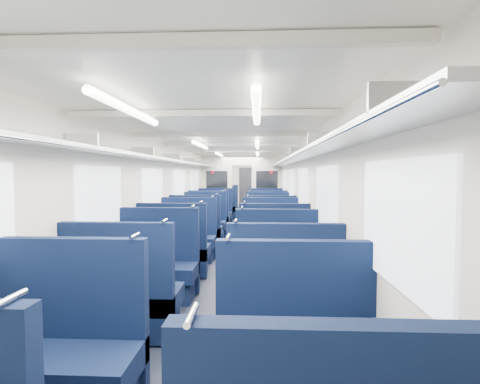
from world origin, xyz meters
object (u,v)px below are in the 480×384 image
object	(u,v)px
seat_11	(271,241)
seat_22	(224,206)
seat_2	(63,359)
end_door	(247,188)
seat_5	(284,303)
seat_6	(156,270)
seat_8	(174,253)
seat_9	(274,253)
seat_3	(296,366)
seat_21	(265,209)
bulkhead	(242,187)
seat_15	(268,225)
seat_4	(123,301)
seat_18	(214,215)
seat_7	(278,274)
seat_16	(209,219)
seat_10	(187,240)
seat_20	(221,209)
seat_14	(204,224)
seat_17	(267,219)
seat_12	(196,232)
seat_19	(266,215)
seat_23	(264,206)

from	to	relation	value
seat_11	seat_22	distance (m)	7.99
seat_2	seat_11	bearing A→B (deg)	70.75
end_door	seat_5	bearing A→B (deg)	-86.81
seat_6	seat_8	bearing A→B (deg)	90.00
seat_9	seat_3	bearing A→B (deg)	-90.00
seat_9	seat_21	xyz separation A→B (m)	(0.00, 7.82, 0.00)
bulkhead	seat_15	distance (m)	3.77
seat_4	seat_9	bearing A→B (deg)	54.95
seat_18	seat_22	size ratio (longest dim) A/B	1.00
seat_4	seat_5	world-z (taller)	same
seat_7	seat_21	size ratio (longest dim) A/B	1.00
seat_7	seat_16	xyz separation A→B (m)	(-1.66, 5.70, 0.00)
seat_4	seat_15	xyz separation A→B (m)	(1.66, 5.71, 0.00)
seat_5	seat_10	bearing A→B (deg)	115.57
end_door	seat_22	bearing A→B (deg)	-103.20
seat_2	seat_7	xyz separation A→B (m)	(1.66, 2.32, 0.00)
seat_20	seat_9	bearing A→B (deg)	-77.80
end_door	seat_11	xyz separation A→B (m)	(0.83, -11.36, -0.61)
seat_9	seat_14	distance (m)	3.79
bulkhead	seat_21	size ratio (longest dim) A/B	2.21
seat_17	seat_20	bearing A→B (deg)	118.19
seat_17	seat_12	bearing A→B (deg)	-124.84
seat_14	seat_8	bearing A→B (deg)	-90.00
seat_6	seat_21	distance (m)	9.09
seat_19	seat_23	xyz separation A→B (m)	(0.00, 3.02, 0.00)
end_door	seat_12	bearing A→B (deg)	-94.59
seat_20	seat_3	bearing A→B (deg)	-81.62
seat_15	seat_20	distance (m)	4.64
end_door	seat_9	size ratio (longest dim) A/B	1.58
seat_15	seat_22	distance (m)	5.90
end_door	seat_3	xyz separation A→B (m)	(0.83, -16.13, -0.61)
seat_10	seat_23	size ratio (longest dim) A/B	1.00
seat_6	seat_19	size ratio (longest dim) A/B	1.00
seat_6	seat_21	size ratio (longest dim) A/B	1.00
seat_4	seat_16	distance (m)	6.81
end_door	seat_14	distance (m)	9.19
seat_4	seat_8	bearing A→B (deg)	90.00
seat_8	seat_14	size ratio (longest dim) A/B	1.00
seat_19	seat_2	bearing A→B (deg)	-100.09
seat_16	seat_15	bearing A→B (deg)	-33.58
seat_7	seat_18	distance (m)	7.15
seat_10	seat_23	world-z (taller)	same
seat_5	seat_6	world-z (taller)	same
end_door	seat_4	size ratio (longest dim) A/B	1.58
end_door	seat_18	size ratio (longest dim) A/B	1.58
seat_10	seat_12	xyz separation A→B (m)	(0.00, 1.09, 0.00)
seat_2	seat_12	distance (m)	5.77
seat_12	seat_7	bearing A→B (deg)	-64.29
seat_3	seat_22	bearing A→B (deg)	97.51
seat_6	seat_19	world-z (taller)	same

